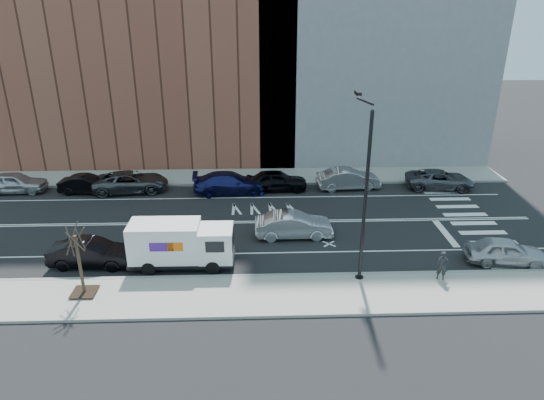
{
  "coord_description": "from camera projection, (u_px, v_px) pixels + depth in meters",
  "views": [
    {
      "loc": [
        1.64,
        -29.25,
        13.69
      ],
      "look_at": [
        2.67,
        0.41,
        1.4
      ],
      "focal_mm": 32.0,
      "sensor_mm": 36.0,
      "label": 1
    }
  ],
  "objects": [
    {
      "name": "pedestrian",
      "position": [
        442.0,
        266.0,
        25.08
      ],
      "size": [
        0.67,
        0.56,
        1.58
      ],
      "primitive_type": "imported",
      "rotation": [
        0.0,
        0.0,
        -0.36
      ],
      "color": "black",
      "rests_on": "sidewalk_near"
    },
    {
      "name": "bldg_brick",
      "position": [
        144.0,
        33.0,
        42.13
      ],
      "size": [
        26.0,
        10.0,
        22.0
      ],
      "primitive_type": "cube",
      "color": "brown",
      "rests_on": "ground"
    },
    {
      "name": "far_parked_e",
      "position": [
        276.0,
        180.0,
        37.33
      ],
      "size": [
        4.73,
        2.01,
        1.6
      ],
      "primitive_type": "imported",
      "rotation": [
        0.0,
        0.0,
        1.6
      ],
      "color": "black",
      "rests_on": "ground"
    },
    {
      "name": "far_parked_b",
      "position": [
        88.0,
        184.0,
        36.84
      ],
      "size": [
        4.32,
        1.77,
        1.39
      ],
      "primitive_type": "imported",
      "rotation": [
        0.0,
        0.0,
        1.5
      ],
      "color": "black",
      "rests_on": "ground"
    },
    {
      "name": "streetlight",
      "position": [
        364.0,
        187.0,
        24.09
      ],
      "size": [
        0.44,
        4.02,
        9.34
      ],
      "color": "black",
      "rests_on": "ground"
    },
    {
      "name": "near_parked_front",
      "position": [
        505.0,
        251.0,
        26.97
      ],
      "size": [
        4.49,
        2.27,
        1.47
      ],
      "primitive_type": "imported",
      "rotation": [
        0.0,
        0.0,
        1.44
      ],
      "color": "#B4B4B9",
      "rests_on": "ground"
    },
    {
      "name": "driving_sedan",
      "position": [
        294.0,
        225.0,
        29.98
      ],
      "size": [
        4.81,
        1.79,
        1.57
      ],
      "primitive_type": "imported",
      "rotation": [
        0.0,
        0.0,
        1.6
      ],
      "color": "silver",
      "rests_on": "ground"
    },
    {
      "name": "sidewalk_far",
      "position": [
        237.0,
        177.0,
        40.29
      ],
      "size": [
        44.0,
        3.6,
        0.15
      ],
      "primitive_type": "cube",
      "color": "gray",
      "rests_on": "ground"
    },
    {
      "name": "ground",
      "position": [
        232.0,
        222.0,
        32.19
      ],
      "size": [
        120.0,
        120.0,
        0.0
      ],
      "primitive_type": "plane",
      "color": "black",
      "rests_on": "ground"
    },
    {
      "name": "sidewalk_near",
      "position": [
        225.0,
        296.0,
        24.04
      ],
      "size": [
        44.0,
        3.6,
        0.15
      ],
      "primitive_type": "cube",
      "color": "gray",
      "rests_on": "ground"
    },
    {
      "name": "far_parked_a",
      "position": [
        15.0,
        182.0,
        36.94
      ],
      "size": [
        4.72,
        2.05,
        1.59
      ],
      "primitive_type": "imported",
      "rotation": [
        0.0,
        0.0,
        1.61
      ],
      "color": "#B3B3B8",
      "rests_on": "ground"
    },
    {
      "name": "curb_near",
      "position": [
        227.0,
        277.0,
        25.7
      ],
      "size": [
        44.0,
        0.25,
        0.17
      ],
      "primitive_type": "cube",
      "color": "gray",
      "rests_on": "ground"
    },
    {
      "name": "near_parked_rear_a",
      "position": [
        92.0,
        253.0,
        26.71
      ],
      "size": [
        4.68,
        1.86,
        1.52
      ],
      "primitive_type": "imported",
      "rotation": [
        0.0,
        0.0,
        1.51
      ],
      "color": "black",
      "rests_on": "ground"
    },
    {
      "name": "far_parked_f",
      "position": [
        348.0,
        179.0,
        37.67
      ],
      "size": [
        4.99,
        2.11,
        1.6
      ],
      "primitive_type": "imported",
      "rotation": [
        0.0,
        0.0,
        1.66
      ],
      "color": "#9D9CA1",
      "rests_on": "ground"
    },
    {
      "name": "fedex_van",
      "position": [
        180.0,
        244.0,
        26.42
      ],
      "size": [
        5.74,
        2.09,
        2.61
      ],
      "rotation": [
        0.0,
        0.0,
        -0.01
      ],
      "color": "black",
      "rests_on": "ground"
    },
    {
      "name": "far_parked_g",
      "position": [
        440.0,
        179.0,
        37.78
      ],
      "size": [
        5.41,
        2.94,
        1.44
      ],
      "primitive_type": "imported",
      "rotation": [
        0.0,
        0.0,
        1.46
      ],
      "color": "#4D4E54",
      "rests_on": "ground"
    },
    {
      "name": "street_tree",
      "position": [
        81.0,
        270.0,
        23.66
      ],
      "size": [
        1.2,
        1.2,
        3.75
      ],
      "color": "black",
      "rests_on": "ground"
    },
    {
      "name": "road_markings",
      "position": [
        232.0,
        222.0,
        32.19
      ],
      "size": [
        40.0,
        8.6,
        0.01
      ],
      "primitive_type": null,
      "color": "white",
      "rests_on": "ground"
    },
    {
      "name": "bldg_concrete",
      "position": [
        373.0,
        8.0,
        42.01
      ],
      "size": [
        20.0,
        10.0,
        26.0
      ],
      "primitive_type": "cube",
      "color": "slate",
      "rests_on": "ground"
    },
    {
      "name": "far_parked_c",
      "position": [
        131.0,
        182.0,
        37.13
      ],
      "size": [
        5.89,
        3.27,
        1.56
      ],
      "primitive_type": "imported",
      "rotation": [
        0.0,
        0.0,
        1.7
      ],
      "color": "#44464B",
      "rests_on": "ground"
    },
    {
      "name": "far_parked_d",
      "position": [
        230.0,
        183.0,
        36.85
      ],
      "size": [
        5.7,
        2.64,
        1.61
      ],
      "primitive_type": "imported",
      "rotation": [
        0.0,
        0.0,
        1.64
      ],
      "color": "navy",
      "rests_on": "ground"
    },
    {
      "name": "crosswalk",
      "position": [
        469.0,
        219.0,
        32.7
      ],
      "size": [
        3.0,
        14.0,
        0.01
      ],
      "primitive_type": null,
      "color": "white",
      "rests_on": "ground"
    },
    {
      "name": "curb_far",
      "position": [
        236.0,
        184.0,
        38.62
      ],
      "size": [
        44.0,
        0.25,
        0.17
      ],
      "primitive_type": "cube",
      "color": "gray",
      "rests_on": "ground"
    }
  ]
}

